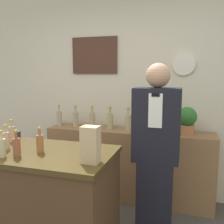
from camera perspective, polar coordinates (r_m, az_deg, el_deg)
back_wall at (r=3.31m, az=3.48°, el=4.46°), size 5.20×0.09×2.70m
back_shelf at (r=3.25m, az=3.64°, el=-11.96°), size 2.08×0.37×0.90m
display_counter at (r=2.35m, az=-16.06°, el=-19.93°), size 1.25×0.70×0.98m
shopkeeper at (r=2.43m, az=9.98°, el=-9.51°), size 0.43×0.27×1.70m
potted_plant at (r=3.01m, az=16.75°, el=-1.69°), size 0.22×0.22×0.32m
paper_bag at (r=1.78m, az=-4.92°, el=-7.45°), size 0.13×0.10×0.26m
gift_box at (r=2.63m, az=-21.96°, el=-4.99°), size 0.14×0.14×0.06m
counter_bottle_1 at (r=2.51m, az=-21.92°, el=-4.53°), size 0.06×0.06×0.21m
counter_bottle_2 at (r=2.28m, az=-23.07°, el=-5.88°), size 0.06×0.06×0.21m
counter_bottle_3 at (r=2.07m, az=-23.86°, el=-7.36°), size 0.06×0.06×0.21m
counter_bottle_4 at (r=2.05m, az=-20.96°, el=-7.36°), size 0.06×0.06×0.21m
counter_bottle_5 at (r=2.10m, az=-16.15°, el=-6.77°), size 0.06×0.06×0.21m
shelf_bottle_0 at (r=3.45m, az=-11.97°, el=-1.31°), size 0.08×0.08×0.29m
shelf_bottle_1 at (r=3.35m, az=-8.31°, el=-1.51°), size 0.08×0.08×0.29m
shelf_bottle_2 at (r=3.25m, az=-4.53°, el=-1.75°), size 0.08×0.08×0.29m
shelf_bottle_3 at (r=3.18m, az=-0.46°, el=-1.96°), size 0.08×0.08×0.29m
shelf_bottle_4 at (r=3.11m, az=3.71°, el=-2.22°), size 0.08×0.08×0.29m
shelf_bottle_5 at (r=3.06m, az=8.07°, el=-2.46°), size 0.08×0.08×0.29m
shelf_bottle_6 at (r=3.03m, az=12.53°, el=-2.72°), size 0.08×0.08×0.29m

